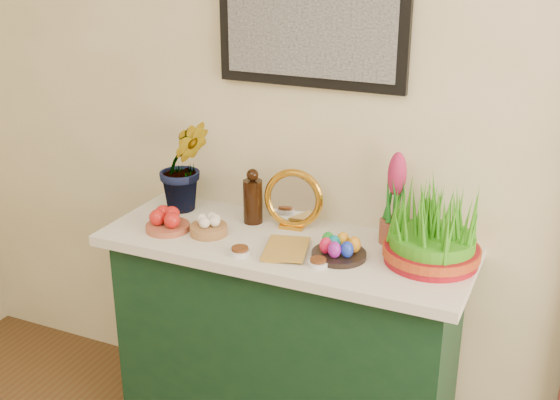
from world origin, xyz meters
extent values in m
cube|color=beige|center=(0.00, 2.25, 1.35)|extent=(4.00, 0.04, 2.70)
cube|color=black|center=(-0.22, 2.23, 1.70)|extent=(0.74, 0.03, 0.54)
cube|color=#A5A5A5|center=(-0.22, 2.21, 1.70)|extent=(0.66, 0.01, 0.46)
cube|color=#12331A|center=(-0.22, 2.00, 0.42)|extent=(1.30, 0.45, 0.85)
cube|color=silver|center=(-0.22, 2.00, 0.87)|extent=(1.40, 0.55, 0.04)
imported|color=#196A1A|center=(-0.73, 2.12, 1.14)|extent=(0.33, 0.33, 0.51)
cylinder|color=#A65237|center=(-0.68, 1.90, 0.90)|extent=(0.22, 0.22, 0.02)
cylinder|color=#A97944|center=(-0.51, 1.93, 0.91)|extent=(0.17, 0.17, 0.04)
cylinder|color=black|center=(-0.41, 2.11, 0.98)|extent=(0.08, 0.08, 0.18)
sphere|color=black|center=(-0.41, 2.11, 1.09)|extent=(0.05, 0.05, 0.05)
cube|color=orange|center=(-0.25, 2.12, 0.90)|extent=(0.10, 0.06, 0.01)
torus|color=orange|center=(-0.25, 2.13, 1.01)|extent=(0.24, 0.08, 0.24)
cylinder|color=silver|center=(-0.25, 2.13, 1.01)|extent=(0.18, 0.05, 0.18)
imported|color=#B18632|center=(-0.26, 1.89, 0.90)|extent=(0.19, 0.23, 0.03)
cylinder|color=silver|center=(-0.32, 1.82, 0.90)|extent=(0.08, 0.08, 0.02)
cylinder|color=#592D14|center=(-0.32, 1.82, 0.91)|extent=(0.06, 0.06, 0.01)
cylinder|color=silver|center=(-0.03, 1.85, 0.90)|extent=(0.07, 0.07, 0.02)
cylinder|color=#592D14|center=(-0.03, 1.85, 0.91)|extent=(0.06, 0.06, 0.01)
cylinder|color=black|center=(0.01, 1.95, 0.90)|extent=(0.23, 0.23, 0.02)
ellipsoid|color=#D71543|center=(-0.03, 1.92, 0.94)|extent=(0.05, 0.05, 0.06)
ellipsoid|color=#1A33B6|center=(0.05, 1.92, 0.94)|extent=(0.05, 0.05, 0.06)
ellipsoid|color=orange|center=(0.01, 1.99, 0.94)|extent=(0.05, 0.05, 0.06)
ellipsoid|color=#1A9425|center=(-0.04, 1.97, 0.94)|extent=(0.05, 0.05, 0.06)
ellipsoid|color=orange|center=(0.06, 1.97, 0.94)|extent=(0.05, 0.05, 0.06)
ellipsoid|color=#8E1B95|center=(0.01, 1.90, 0.94)|extent=(0.05, 0.05, 0.06)
ellipsoid|color=#0B7E8F|center=(-0.01, 1.95, 0.94)|extent=(0.05, 0.05, 0.06)
cylinder|color=brown|center=(0.15, 2.15, 0.93)|extent=(0.11, 0.11, 0.09)
ellipsoid|color=#A9214D|center=(0.15, 2.15, 1.16)|extent=(0.07, 0.07, 0.17)
cylinder|color=maroon|center=(0.32, 2.05, 0.92)|extent=(0.33, 0.33, 0.06)
cylinder|color=maroon|center=(0.32, 2.05, 0.93)|extent=(0.34, 0.34, 0.03)
camera|label=1|loc=(0.74, -0.20, 1.99)|focal=45.00mm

